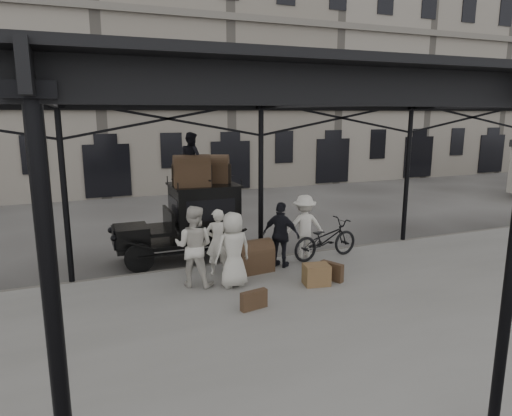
{
  "coord_description": "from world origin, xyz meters",
  "views": [
    {
      "loc": [
        -4.77,
        -9.46,
        4.2
      ],
      "look_at": [
        -0.31,
        1.6,
        1.7
      ],
      "focal_mm": 32.0,
      "sensor_mm": 36.0,
      "label": 1
    }
  ],
  "objects_px": {
    "taxi": "(194,218)",
    "steamer_trunk_roof_near": "(192,173)",
    "porter_official": "(281,235)",
    "bicycle": "(325,239)",
    "steamer_trunk_platform": "(254,258)",
    "porter_left": "(218,242)"
  },
  "relations": [
    {
      "from": "taxi",
      "to": "steamer_trunk_roof_near",
      "type": "relative_size",
      "value": 3.64
    },
    {
      "from": "porter_official",
      "to": "bicycle",
      "type": "height_order",
      "value": "porter_official"
    },
    {
      "from": "steamer_trunk_roof_near",
      "to": "porter_official",
      "type": "bearing_deg",
      "value": -35.96
    },
    {
      "from": "porter_official",
      "to": "steamer_trunk_platform",
      "type": "xyz_separation_m",
      "value": [
        -0.81,
        -0.07,
        -0.53
      ]
    },
    {
      "from": "taxi",
      "to": "porter_left",
      "type": "relative_size",
      "value": 2.15
    },
    {
      "from": "porter_official",
      "to": "steamer_trunk_platform",
      "type": "bearing_deg",
      "value": 53.51
    },
    {
      "from": "porter_official",
      "to": "porter_left",
      "type": "bearing_deg",
      "value": 44.83
    },
    {
      "from": "bicycle",
      "to": "steamer_trunk_roof_near",
      "type": "distance_m",
      "value": 4.19
    },
    {
      "from": "bicycle",
      "to": "steamer_trunk_roof_near",
      "type": "relative_size",
      "value": 2.11
    },
    {
      "from": "porter_left",
      "to": "porter_official",
      "type": "distance_m",
      "value": 1.73
    },
    {
      "from": "steamer_trunk_roof_near",
      "to": "steamer_trunk_platform",
      "type": "xyz_separation_m",
      "value": [
        1.11,
        -1.89,
        -2.05
      ]
    },
    {
      "from": "bicycle",
      "to": "steamer_trunk_platform",
      "type": "xyz_separation_m",
      "value": [
        -2.29,
        -0.27,
        -0.2
      ]
    },
    {
      "from": "porter_left",
      "to": "steamer_trunk_platform",
      "type": "relative_size",
      "value": 1.78
    },
    {
      "from": "porter_left",
      "to": "bicycle",
      "type": "relative_size",
      "value": 0.8
    },
    {
      "from": "taxi",
      "to": "steamer_trunk_platform",
      "type": "xyz_separation_m",
      "value": [
        1.03,
        -2.14,
        -0.7
      ]
    },
    {
      "from": "bicycle",
      "to": "steamer_trunk_roof_near",
      "type": "xyz_separation_m",
      "value": [
        -3.4,
        1.62,
        1.84
      ]
    },
    {
      "from": "porter_official",
      "to": "steamer_trunk_platform",
      "type": "relative_size",
      "value": 1.84
    },
    {
      "from": "porter_official",
      "to": "taxi",
      "type": "bearing_deg",
      "value": 0.08
    },
    {
      "from": "taxi",
      "to": "porter_official",
      "type": "distance_m",
      "value": 2.77
    },
    {
      "from": "taxi",
      "to": "bicycle",
      "type": "height_order",
      "value": "taxi"
    },
    {
      "from": "taxi",
      "to": "steamer_trunk_roof_near",
      "type": "xyz_separation_m",
      "value": [
        -0.08,
        -0.25,
        1.34
      ]
    },
    {
      "from": "porter_official",
      "to": "steamer_trunk_roof_near",
      "type": "relative_size",
      "value": 1.76
    }
  ]
}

